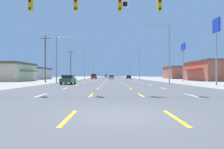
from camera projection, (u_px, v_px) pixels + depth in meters
name	position (u px, v px, depth m)	size (l,w,h in m)	color
ground_plane	(112.00, 79.00, 73.11)	(572.00, 572.00, 0.00)	#4C4C4F
lot_apron_left	(44.00, 79.00, 72.98)	(28.00, 440.00, 0.01)	gray
lot_apron_right	(180.00, 79.00, 73.23)	(28.00, 440.00, 0.01)	gray
lane_markings	(112.00, 78.00, 111.61)	(10.64, 227.60, 0.01)	white
signal_span_wire	(111.00, 28.00, 16.17)	(26.82, 0.53, 9.10)	brown
sedan_far_left_nearest	(68.00, 79.00, 32.13)	(1.80, 4.50, 1.46)	#235B2D
sedan_center_turn_near	(111.00, 77.00, 77.44)	(1.80, 4.50, 1.46)	#B28C33
suv_far_left_mid	(94.00, 76.00, 80.53)	(1.98, 4.90, 1.98)	red
sedan_far_right_midfar	(129.00, 77.00, 86.00)	(1.80, 4.50, 1.46)	black
hatchback_center_turn_far	(111.00, 76.00, 135.60)	(1.72, 3.90, 1.54)	navy
suv_inner_left_farther	(106.00, 76.00, 136.75)	(1.98, 4.90, 1.98)	silver
storefront_left_row_1	(8.00, 72.00, 49.53)	(11.34, 12.61, 4.52)	beige
storefront_left_row_2	(32.00, 74.00, 72.25)	(11.03, 14.60, 4.13)	#B2B2B7
storefront_right_row_1	(210.00, 71.00, 53.66)	(10.25, 15.86, 5.28)	#A35642
storefront_right_row_2	(179.00, 73.00, 85.77)	(11.05, 14.00, 5.21)	#A35642
pole_sign_right_row_0	(216.00, 35.00, 28.78)	(0.24, 1.79, 9.54)	gray
pole_sign_right_row_1	(183.00, 52.00, 48.68)	(0.24, 2.43, 9.11)	gray
streetlight_left_row_0	(59.00, 55.00, 36.19)	(4.46, 0.26, 8.52)	gray
streetlight_right_row_0	(167.00, 49.00, 36.30)	(4.77, 0.26, 10.75)	gray
streetlight_left_row_1	(85.00, 63.00, 74.23)	(3.91, 0.26, 10.80)	gray
streetlight_right_row_1	(138.00, 63.00, 74.33)	(4.79, 0.26, 10.56)	gray
streetlight_left_row_2	(94.00, 68.00, 112.27)	(4.90, 0.26, 9.90)	gray
streetlight_right_row_2	(129.00, 68.00, 112.37)	(4.42, 0.26, 9.48)	gray
utility_pole_left_row_0	(45.00, 58.00, 41.37)	(2.20, 0.26, 9.61)	brown
utility_pole_left_row_1	(71.00, 64.00, 66.77)	(2.20, 0.26, 9.72)	brown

